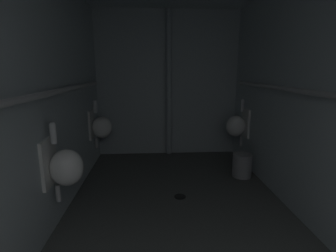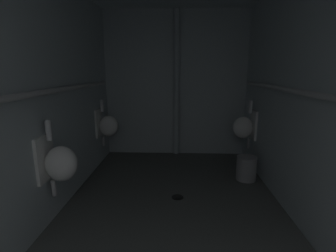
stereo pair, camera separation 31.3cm
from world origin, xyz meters
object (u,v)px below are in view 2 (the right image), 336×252
Objects in this scene: floor_drain at (178,197)px; urinal_right_mid at (244,127)px; urinal_left_mid at (59,162)px; waste_bin at (246,168)px; standpipe_back_wall at (176,85)px; urinal_left_far at (107,125)px.

urinal_right_mid is at bearing 46.23° from floor_drain.
floor_drain is (1.12, 0.56, -0.63)m from urinal_left_mid.
waste_bin is (2.07, 1.10, -0.47)m from urinal_left_mid.
urinal_left_mid reaches higher than waste_bin.
floor_drain is 0.42× the size of waste_bin.
standpipe_back_wall reaches higher than waste_bin.
urinal_left_mid and urinal_left_far have the same top height.
waste_bin is (0.98, -1.03, -1.07)m from standpipe_back_wall.
standpipe_back_wall is at bearing 23.79° from urinal_left_far.
urinal_right_mid is at bearing -25.74° from standpipe_back_wall.
urinal_left_far is 1.69m from floor_drain.
waste_bin is at bearing -46.26° from standpipe_back_wall.
urinal_left_mid is at bearing -151.94° from waste_bin.
standpipe_back_wall is 7.32× the size of waste_bin.
floor_drain is (1.12, -1.10, -0.63)m from urinal_left_far.
urinal_right_mid reaches higher than waste_bin.
waste_bin is at bearing -98.03° from urinal_right_mid.
urinal_right_mid is at bearing 37.10° from urinal_left_mid.
urinal_left_far and urinal_right_mid have the same top height.
standpipe_back_wall reaches higher than urinal_right_mid.
standpipe_back_wall is at bearing 154.26° from urinal_right_mid.
urinal_left_mid is at bearing -117.06° from standpipe_back_wall.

